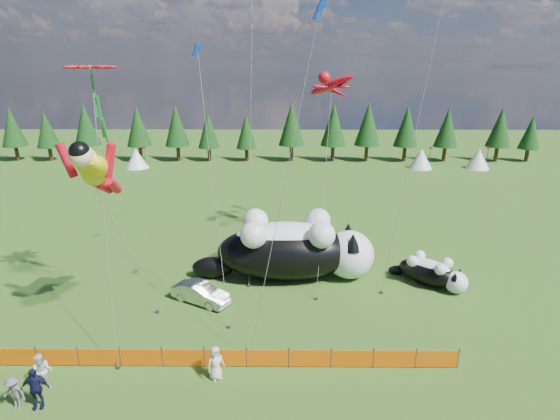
{
  "coord_description": "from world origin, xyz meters",
  "views": [
    {
      "loc": [
        2.74,
        -20.42,
        13.61
      ],
      "look_at": [
        2.53,
        4.0,
        5.59
      ],
      "focal_mm": 28.0,
      "sensor_mm": 36.0,
      "label": 1
    }
  ],
  "objects": [
    {
      "name": "ground",
      "position": [
        0.0,
        0.0,
        0.0
      ],
      "size": [
        160.0,
        160.0,
        0.0
      ],
      "primitive_type": "plane",
      "color": "#143609",
      "rests_on": "ground"
    },
    {
      "name": "safety_fence",
      "position": [
        0.0,
        -3.0,
        0.5
      ],
      "size": [
        22.06,
        0.06,
        1.1
      ],
      "color": "#262626",
      "rests_on": "ground"
    },
    {
      "name": "tree_line",
      "position": [
        0.0,
        45.0,
        4.0
      ],
      "size": [
        90.0,
        4.0,
        8.0
      ],
      "primitive_type": null,
      "color": "black",
      "rests_on": "ground"
    },
    {
      "name": "festival_tents",
      "position": [
        11.0,
        40.0,
        1.4
      ],
      "size": [
        50.0,
        3.2,
        2.8
      ],
      "primitive_type": null,
      "color": "white",
      "rests_on": "ground"
    },
    {
      "name": "cat_large",
      "position": [
        3.42,
        6.46,
        2.11
      ],
      "size": [
        12.26,
        4.43,
        4.43
      ],
      "rotation": [
        0.0,
        0.0,
        0.01
      ],
      "color": "black",
      "rests_on": "ground"
    },
    {
      "name": "cat_small",
      "position": [
        12.4,
        5.4,
        0.91
      ],
      "size": [
        4.42,
        4.0,
        1.92
      ],
      "rotation": [
        0.0,
        0.0,
        -0.7
      ],
      "color": "black",
      "rests_on": "ground"
    },
    {
      "name": "car",
      "position": [
        -2.24,
        3.02,
        0.61
      ],
      "size": [
        3.85,
        2.84,
        1.21
      ],
      "primitive_type": "imported",
      "rotation": [
        0.0,
        0.0,
        1.09
      ],
      "color": "#B8B8BD",
      "rests_on": "ground"
    },
    {
      "name": "spectator_b",
      "position": [
        -7.83,
        -4.56,
        0.89
      ],
      "size": [
        0.96,
        0.71,
        1.78
      ],
      "primitive_type": "imported",
      "rotation": [
        0.0,
        0.0,
        0.25
      ],
      "color": "silver",
      "rests_on": "ground"
    },
    {
      "name": "spectator_c",
      "position": [
        -7.55,
        -5.64,
        0.95
      ],
      "size": [
        1.19,
        0.74,
        1.9
      ],
      "primitive_type": "imported",
      "rotation": [
        0.0,
        0.0,
        0.16
      ],
      "color": "black",
      "rests_on": "ground"
    },
    {
      "name": "spectator_d",
      "position": [
        -8.42,
        -5.72,
        0.76
      ],
      "size": [
        1.05,
        0.65,
        1.53
      ],
      "primitive_type": "imported",
      "rotation": [
        0.0,
        0.0,
        -0.15
      ],
      "color": "#58575C",
      "rests_on": "ground"
    },
    {
      "name": "spectator_e",
      "position": [
        -0.33,
        -3.8,
        0.83
      ],
      "size": [
        0.96,
        0.89,
        1.65
      ],
      "primitive_type": "imported",
      "rotation": [
        0.0,
        0.0,
        0.59
      ],
      "color": "silver",
      "rests_on": "ground"
    },
    {
      "name": "superhero_kite",
      "position": [
        -6.61,
        0.6,
        8.71
      ],
      "size": [
        5.58,
        5.71,
        10.79
      ],
      "color": "yellow",
      "rests_on": "ground"
    },
    {
      "name": "gecko_kite",
      "position": [
        6.26,
        13.43,
        12.32
      ],
      "size": [
        6.2,
        13.1,
        15.85
      ],
      "color": "red",
      "rests_on": "ground"
    },
    {
      "name": "flower_kite",
      "position": [
        -7.0,
        2.61,
        13.43
      ],
      "size": [
        3.77,
        7.65,
        14.78
      ],
      "color": "red",
      "rests_on": "ground"
    },
    {
      "name": "diamond_kite_a",
      "position": [
        -2.2,
        6.26,
        13.8
      ],
      "size": [
        2.47,
        6.92,
        15.88
      ],
      "color": "#0C35BC",
      "rests_on": "ground"
    },
    {
      "name": "diamond_kite_c",
      "position": [
        4.08,
        -0.97,
        15.24
      ],
      "size": [
        3.49,
        2.15,
        16.7
      ],
      "color": "#0C35BC",
      "rests_on": "ground"
    },
    {
      "name": "diamond_kite_d",
      "position": [
        0.7,
        10.11,
        17.65
      ],
      "size": [
        0.7,
        6.01,
        19.93
      ],
      "color": "#0D9FA7",
      "rests_on": "ground"
    }
  ]
}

